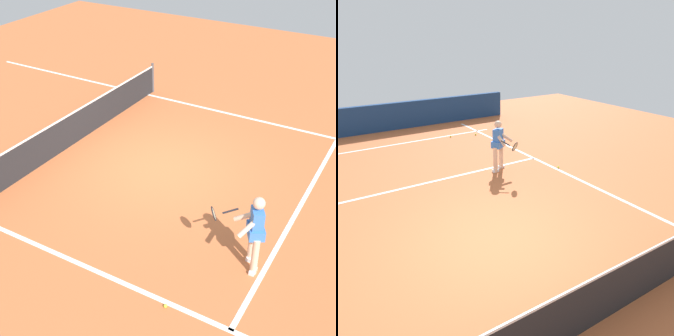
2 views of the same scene
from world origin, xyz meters
TOP-DOWN VIEW (x-y plane):
  - ground_plane at (0.00, 0.00)m, footprint 26.09×26.09m
  - court_back_wall at (0.00, -9.73)m, footprint 12.35×0.24m
  - baseline_marking at (0.00, -7.53)m, footprint 8.35×0.10m
  - service_line_marking at (0.00, -3.50)m, footprint 7.35×0.10m
  - sideline_left_marking at (-3.68, 0.00)m, footprint 0.10×18.07m
  - court_net at (0.00, 2.61)m, footprint 8.03×0.08m
  - tennis_player at (-2.13, -3.22)m, footprint 0.68×1.14m
  - tennis_ball_near at (-3.78, -2.36)m, footprint 0.07×0.07m
  - tennis_ball_mid at (-2.36, -7.31)m, footprint 0.07×0.07m
  - tennis_ball_far at (-3.34, -7.00)m, footprint 0.07×0.07m

SIDE VIEW (x-z plane):
  - ground_plane at x=0.00m, z-range 0.00..0.00m
  - baseline_marking at x=0.00m, z-range 0.00..0.01m
  - service_line_marking at x=0.00m, z-range 0.00..0.01m
  - sideline_left_marking at x=-3.68m, z-range 0.00..0.01m
  - tennis_ball_near at x=-3.78m, z-range 0.00..0.07m
  - tennis_ball_mid at x=-2.36m, z-range 0.00..0.07m
  - tennis_ball_far at x=-3.34m, z-range 0.00..0.07m
  - court_net at x=0.00m, z-range -0.03..0.95m
  - court_back_wall at x=0.00m, z-range 0.00..1.16m
  - tennis_player at x=-2.13m, z-range 0.07..1.62m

